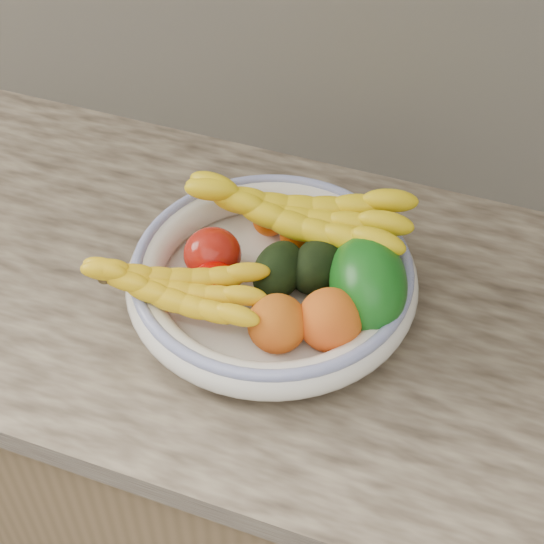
{
  "coord_description": "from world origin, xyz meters",
  "views": [
    {
      "loc": [
        0.26,
        0.94,
        1.75
      ],
      "look_at": [
        0.0,
        1.66,
        0.96
      ],
      "focal_mm": 55.0,
      "sensor_mm": 36.0,
      "label": 1
    }
  ],
  "objects_px": {
    "banana_bunch_back": "(296,219)",
    "banana_bunch_front": "(174,292)",
    "fruit_bowl": "(272,278)",
    "green_mango": "(368,283)"
  },
  "relations": [
    {
      "from": "fruit_bowl",
      "to": "green_mango",
      "type": "bearing_deg",
      "value": 4.42
    },
    {
      "from": "fruit_bowl",
      "to": "banana_bunch_back",
      "type": "height_order",
      "value": "banana_bunch_back"
    },
    {
      "from": "banana_bunch_back",
      "to": "banana_bunch_front",
      "type": "xyz_separation_m",
      "value": [
        -0.1,
        -0.18,
        -0.01
      ]
    },
    {
      "from": "fruit_bowl",
      "to": "banana_bunch_back",
      "type": "relative_size",
      "value": 1.17
    },
    {
      "from": "green_mango",
      "to": "banana_bunch_front",
      "type": "height_order",
      "value": "green_mango"
    },
    {
      "from": "banana_bunch_back",
      "to": "banana_bunch_front",
      "type": "bearing_deg",
      "value": -123.93
    },
    {
      "from": "banana_bunch_back",
      "to": "banana_bunch_front",
      "type": "height_order",
      "value": "banana_bunch_back"
    },
    {
      "from": "fruit_bowl",
      "to": "banana_bunch_front",
      "type": "xyz_separation_m",
      "value": [
        -0.1,
        -0.09,
        0.03
      ]
    },
    {
      "from": "green_mango",
      "to": "banana_bunch_front",
      "type": "relative_size",
      "value": 0.61
    },
    {
      "from": "banana_bunch_front",
      "to": "banana_bunch_back",
      "type": "bearing_deg",
      "value": 48.08
    }
  ]
}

